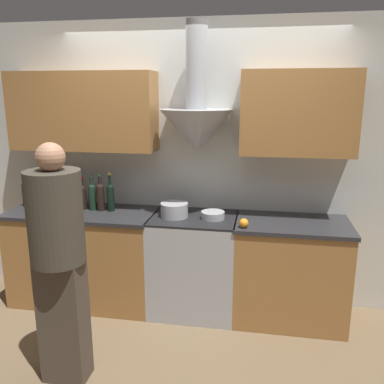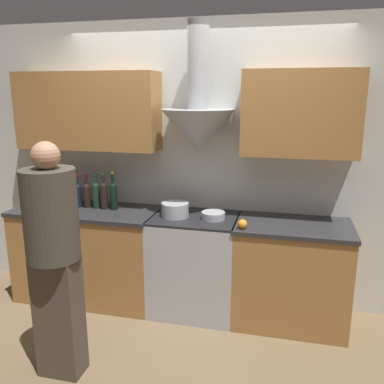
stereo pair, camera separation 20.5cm
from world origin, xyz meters
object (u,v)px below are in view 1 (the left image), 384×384
Objects in this scene: wine_bottle_2 at (44,195)px; mixing_bowl at (213,215)px; orange_fruit at (244,223)px; person_foreground_left at (59,256)px; stove_range at (194,263)px; wine_bottle_7 at (92,195)px; wine_bottle_6 at (83,196)px; wine_bottle_4 at (64,194)px; wine_bottle_3 at (55,193)px; stock_pot at (174,210)px; wine_bottle_0 at (26,192)px; wine_bottle_1 at (36,193)px; wine_bottle_8 at (100,195)px; wine_bottle_5 at (73,195)px; wine_bottle_9 at (110,196)px.

wine_bottle_2 reaches higher than mixing_bowl.
orange_fruit is 0.05× the size of person_foreground_left.
orange_fruit reaches higher than mixing_bowl.
wine_bottle_7 reaches higher than stove_range.
wine_bottle_7 is at bearing -4.86° from wine_bottle_6.
mixing_bowl is at bearing 144.24° from orange_fruit.
wine_bottle_4 is at bearing 115.31° from person_foreground_left.
stock_pot is at bearing -5.06° from wine_bottle_3.
wine_bottle_3 is (0.30, 0.01, -0.00)m from wine_bottle_0.
wine_bottle_1 is at bearing 179.93° from wine_bottle_4.
mixing_bowl is at bearing -3.72° from wine_bottle_8.
wine_bottle_6 is (0.29, -0.01, -0.01)m from wine_bottle_3.
stove_range is 2.60× the size of wine_bottle_3.
wine_bottle_5 is at bearing 176.80° from mixing_bowl.
wine_bottle_3 reaches higher than wine_bottle_6.
wine_bottle_6 is 1.30× the size of stock_pot.
stove_range is at bearing 56.11° from person_foreground_left.
mixing_bowl is 2.66× the size of orange_fruit.
stove_range is at bearing -2.60° from wine_bottle_5.
wine_bottle_7 is at bearing 0.41° from wine_bottle_2.
wine_bottle_7 is 0.96× the size of wine_bottle_8.
wine_bottle_9 is at bearing -2.03° from wine_bottle_4.
stock_pot is (0.72, -0.08, -0.08)m from wine_bottle_8.
wine_bottle_7 reaches higher than mixing_bowl.
wine_bottle_4 is 0.92× the size of wine_bottle_9.
wine_bottle_8 reaches higher than mixing_bowl.
wine_bottle_4 is at bearing -3.03° from wine_bottle_3.
wine_bottle_7 is at bearing 0.32° from wine_bottle_5.
wine_bottle_2 is 1.29m from stock_pot.
wine_bottle_1 is 0.21× the size of person_foreground_left.
wine_bottle_8 is (0.77, -0.02, 0.01)m from wine_bottle_0.
mixing_bowl is 0.34m from orange_fruit.
stove_range is at bearing -2.52° from wine_bottle_1.
wine_bottle_1 is at bearing 169.02° from wine_bottle_2.
stock_pot is at bearing -3.77° from wine_bottle_0.
wine_bottle_9 reaches higher than wine_bottle_0.
wine_bottle_4 is 1.10m from stock_pot.
orange_fruit is (2.10, -0.29, -0.10)m from wine_bottle_0.
stove_range is 2.48× the size of wine_bottle_9.
wine_bottle_1 is 0.95× the size of wine_bottle_9.
wine_bottle_5 is at bearing 111.19° from person_foreground_left.
stock_pot is at bearing -5.24° from wine_bottle_4.
wine_bottle_3 is 0.39m from wine_bottle_7.
orange_fruit is at bearing -10.58° from wine_bottle_6.
mixing_bowl reaches higher than stove_range.
wine_bottle_3 is at bearing 177.17° from wine_bottle_7.
wine_bottle_9 is 0.97m from mixing_bowl.
wine_bottle_1 is 1.10× the size of wine_bottle_6.
wine_bottle_8 is at bearing 168.63° from orange_fruit.
wine_bottle_3 is 1.00× the size of wine_bottle_8.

